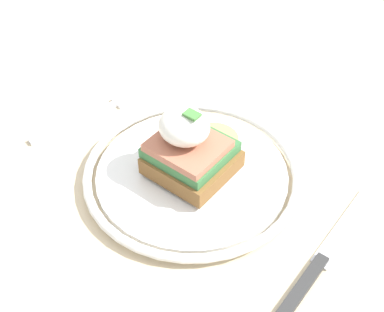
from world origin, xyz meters
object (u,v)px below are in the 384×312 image
plate (192,174)px  sandwich (191,148)px  knife (319,264)px  fork (93,114)px

plate → sandwich: size_ratio=1.97×
sandwich → knife: size_ratio=0.62×
fork → knife: size_ratio=0.79×
sandwich → plate: bearing=-14.7°
fork → knife: bearing=-4.1°
plate → fork: (-0.17, 0.01, -0.01)m
plate → knife: plate is taller
plate → fork: size_ratio=1.55×
sandwich → knife: sandwich is taller
sandwich → fork: 0.17m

